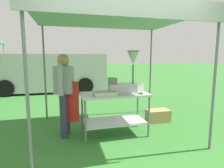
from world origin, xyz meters
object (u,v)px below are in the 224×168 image
(donut_cart, at_px, (115,104))
(van_silver, at_px, (49,72))
(stall_canopy, at_px, (113,19))
(donut_fryer, at_px, (125,78))
(menu_sign, at_px, (140,89))
(vendor, at_px, (64,91))
(donut_tray, at_px, (105,94))
(supply_crate, at_px, (158,116))

(donut_cart, bearing_deg, van_silver, 106.63)
(stall_canopy, distance_m, donut_cart, 1.64)
(donut_fryer, xyz_separation_m, menu_sign, (0.22, -0.26, -0.19))
(stall_canopy, bearing_deg, donut_cart, -90.00)
(donut_cart, distance_m, vendor, 1.01)
(van_silver, bearing_deg, donut_cart, -73.37)
(donut_tray, height_order, vendor, vendor)
(menu_sign, height_order, van_silver, van_silver)
(stall_canopy, height_order, menu_sign, stall_canopy)
(vendor, distance_m, van_silver, 5.36)
(supply_crate, distance_m, van_silver, 5.83)
(donut_cart, xyz_separation_m, vendor, (-0.95, 0.17, 0.28))
(vendor, xyz_separation_m, van_silver, (-0.68, 5.31, -0.03))
(stall_canopy, distance_m, van_silver, 5.80)
(donut_cart, height_order, supply_crate, donut_cart)
(donut_cart, height_order, menu_sign, menu_sign)
(stall_canopy, bearing_deg, vendor, 175.64)
(donut_cart, bearing_deg, donut_tray, -147.46)
(donut_fryer, bearing_deg, donut_tray, -155.87)
(donut_fryer, relative_size, van_silver, 0.16)
(stall_canopy, relative_size, donut_cart, 2.27)
(vendor, xyz_separation_m, supply_crate, (2.18, 0.29, -0.76))
(menu_sign, distance_m, supply_crate, 1.29)
(donut_tray, bearing_deg, donut_fryer, 24.13)
(donut_fryer, relative_size, menu_sign, 3.60)
(vendor, bearing_deg, stall_canopy, -4.36)
(donut_fryer, height_order, van_silver, van_silver)
(donut_cart, distance_m, menu_sign, 0.60)
(supply_crate, xyz_separation_m, van_silver, (-2.86, 5.02, 0.73))
(van_silver, bearing_deg, donut_fryer, -70.93)
(donut_tray, bearing_deg, stall_canopy, 46.74)
(stall_canopy, relative_size, donut_tray, 7.15)
(donut_cart, bearing_deg, vendor, 169.87)
(menu_sign, xyz_separation_m, vendor, (-1.42, 0.37, -0.04))
(donut_tray, distance_m, supply_crate, 1.73)
(vendor, relative_size, van_silver, 0.32)
(donut_cart, bearing_deg, stall_canopy, 90.00)
(donut_tray, bearing_deg, menu_sign, -4.35)
(stall_canopy, xyz_separation_m, vendor, (-0.95, 0.07, -1.36))
(donut_fryer, xyz_separation_m, vendor, (-1.19, 0.11, -0.23))
(donut_cart, bearing_deg, supply_crate, 20.81)
(donut_tray, relative_size, van_silver, 0.08)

